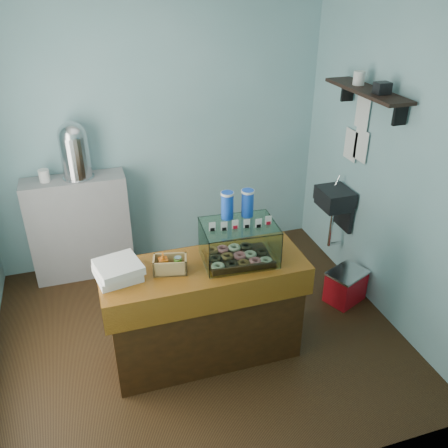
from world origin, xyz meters
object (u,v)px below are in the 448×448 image
object	(u,v)px
coffee_urn	(74,149)
red_cooler	(346,286)
counter	(205,311)
display_case	(238,239)

from	to	relation	value
coffee_urn	red_cooler	xyz separation A→B (m)	(2.35, -1.28, -1.23)
counter	red_cooler	xyz separation A→B (m)	(1.51, 0.30, -0.29)
counter	display_case	distance (m)	0.68
counter	red_cooler	bearing A→B (deg)	11.32
display_case	counter	bearing A→B (deg)	-170.33
counter	display_case	xyz separation A→B (m)	(0.29, 0.03, 0.61)
counter	display_case	world-z (taller)	display_case
display_case	coffee_urn	xyz separation A→B (m)	(-1.12, 1.55, 0.32)
display_case	red_cooler	world-z (taller)	display_case
counter	display_case	bearing A→B (deg)	6.01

